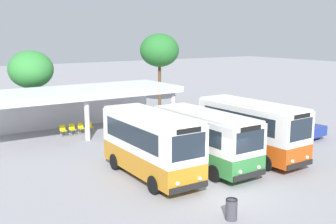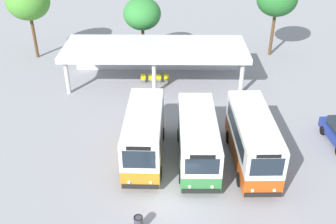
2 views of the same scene
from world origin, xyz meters
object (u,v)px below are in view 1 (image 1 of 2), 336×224
at_px(parked_car_flank, 295,125).
at_px(waiting_chair_second_from_end, 72,129).
at_px(city_bus_second_in_row, 204,137).
at_px(waiting_chair_fourth_seat, 90,126).
at_px(city_bus_middle_cream, 251,128).
at_px(waiting_chair_end_by_column, 63,130).
at_px(waiting_chair_middle_seat, 81,127).
at_px(litter_bin_apron, 231,209).
at_px(city_bus_nearest_orange, 151,142).

bearing_deg(parked_car_flank, waiting_chair_second_from_end, 145.82).
bearing_deg(city_bus_second_in_row, waiting_chair_fourth_seat, 100.92).
distance_m(waiting_chair_second_from_end, waiting_chair_fourth_seat, 1.40).
xyz_separation_m(city_bus_middle_cream, waiting_chair_end_by_column, (-7.71, 11.54, -1.37)).
relative_size(parked_car_flank, waiting_chair_middle_seat, 4.95).
xyz_separation_m(city_bus_middle_cream, waiting_chair_fourth_seat, (-5.60, 11.49, -1.37)).
bearing_deg(city_bus_second_in_row, parked_car_flank, 11.07).
height_order(parked_car_flank, waiting_chair_second_from_end, parked_car_flank).
distance_m(waiting_chair_end_by_column, litter_bin_apron, 17.37).
bearing_deg(waiting_chair_fourth_seat, waiting_chair_end_by_column, 178.60).
xyz_separation_m(city_bus_nearest_orange, waiting_chair_middle_seat, (0.55, 11.12, -1.37)).
relative_size(parked_car_flank, waiting_chair_second_from_end, 4.95).
height_order(waiting_chair_middle_seat, waiting_chair_fourth_seat, same).
relative_size(city_bus_second_in_row, waiting_chair_middle_seat, 8.48).
height_order(city_bus_nearest_orange, city_bus_second_in_row, city_bus_nearest_orange).
bearing_deg(city_bus_nearest_orange, waiting_chair_middle_seat, 87.19).
bearing_deg(waiting_chair_fourth_seat, waiting_chair_second_from_end, 178.33).
height_order(waiting_chair_middle_seat, litter_bin_apron, litter_bin_apron).
relative_size(waiting_chair_fourth_seat, litter_bin_apron, 0.96).
bearing_deg(waiting_chair_fourth_seat, parked_car_flank, -36.97).
xyz_separation_m(city_bus_second_in_row, litter_bin_apron, (-3.36, -6.01, -1.30)).
xyz_separation_m(city_bus_nearest_orange, litter_bin_apron, (0.07, -6.23, -1.44)).
relative_size(city_bus_second_in_row, waiting_chair_fourth_seat, 8.48).
bearing_deg(city_bus_middle_cream, litter_bin_apron, -139.45).
distance_m(waiting_chair_middle_seat, litter_bin_apron, 17.35).
bearing_deg(waiting_chair_end_by_column, city_bus_middle_cream, -56.28).
bearing_deg(waiting_chair_end_by_column, parked_car_flank, -32.89).
bearing_deg(waiting_chair_end_by_column, waiting_chair_middle_seat, -0.25).
bearing_deg(city_bus_middle_cream, city_bus_nearest_orange, 176.49).
bearing_deg(waiting_chair_end_by_column, waiting_chair_second_from_end, -0.85).
bearing_deg(city_bus_nearest_orange, waiting_chair_second_from_end, 90.80).
height_order(city_bus_second_in_row, waiting_chair_end_by_column, city_bus_second_in_row).
bearing_deg(waiting_chair_second_from_end, parked_car_flank, -34.18).
bearing_deg(parked_car_flank, city_bus_second_in_row, -168.93).
relative_size(waiting_chair_middle_seat, litter_bin_apron, 0.96).
bearing_deg(parked_car_flank, waiting_chair_middle_seat, 144.41).
distance_m(city_bus_middle_cream, litter_bin_apron, 9.04).
xyz_separation_m(city_bus_second_in_row, city_bus_middle_cream, (3.42, -0.20, 0.14)).
xyz_separation_m(city_bus_nearest_orange, waiting_chair_end_by_column, (-0.86, 11.12, -1.37)).
relative_size(waiting_chair_end_by_column, waiting_chair_second_from_end, 1.00).
height_order(waiting_chair_end_by_column, waiting_chair_middle_seat, same).
bearing_deg(waiting_chair_fourth_seat, waiting_chair_middle_seat, 176.31).
distance_m(waiting_chair_end_by_column, waiting_chair_fourth_seat, 2.10).
height_order(city_bus_nearest_orange, waiting_chair_end_by_column, city_bus_nearest_orange).
relative_size(city_bus_nearest_orange, litter_bin_apron, 7.83).
relative_size(city_bus_second_in_row, waiting_chair_end_by_column, 8.48).
height_order(city_bus_nearest_orange, waiting_chair_fourth_seat, city_bus_nearest_orange).
bearing_deg(waiting_chair_fourth_seat, city_bus_nearest_orange, -96.42).
xyz_separation_m(waiting_chair_end_by_column, litter_bin_apron, (0.92, -17.35, -0.07)).
xyz_separation_m(parked_car_flank, waiting_chair_second_from_end, (-13.75, 9.34, -0.30)).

